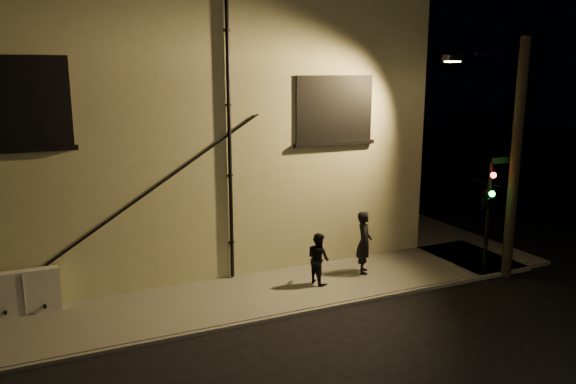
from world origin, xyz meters
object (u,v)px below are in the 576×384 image
utility_cabinet (24,292)px  pedestrian_b (318,258)px  pedestrian_a (364,242)px  traffic_signal (487,197)px  streetlamp_pole (512,154)px

utility_cabinet → pedestrian_b: size_ratio=1.15×
pedestrian_a → traffic_signal: traffic_signal is taller
pedestrian_b → streetlamp_pole: bearing=-115.9°
utility_cabinet → pedestrian_b: bearing=-9.1°
utility_cabinet → traffic_signal: size_ratio=0.49×
utility_cabinet → pedestrian_b: 7.80m
pedestrian_a → pedestrian_b: (-1.65, -0.19, -0.21)m
streetlamp_pole → utility_cabinet: bearing=168.2°
traffic_signal → utility_cabinet: bearing=168.8°
streetlamp_pole → pedestrian_b: bearing=164.4°
pedestrian_b → traffic_signal: traffic_signal is taller
utility_cabinet → traffic_signal: traffic_signal is taller
pedestrian_a → traffic_signal: 3.87m
pedestrian_b → utility_cabinet: bearing=70.7°
traffic_signal → pedestrian_b: bearing=165.4°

